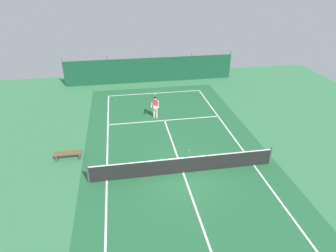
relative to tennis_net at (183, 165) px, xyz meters
name	(u,v)px	position (x,y,z in m)	size (l,w,h in m)	color
ground_plane	(183,173)	(0.00, 0.00, -0.51)	(36.00, 36.00, 0.00)	#387A4C
court_surface	(183,173)	(0.00, 0.00, -0.51)	(11.02, 26.60, 0.01)	#236038
tennis_net	(183,165)	(0.00, 0.00, 0.00)	(10.12, 0.10, 1.10)	black
back_fence	(150,74)	(0.00, 15.49, 0.16)	(16.30, 0.98, 2.70)	#14472D
tennis_player	(155,106)	(-0.61, 6.98, 0.45)	(0.84, 0.65, 1.64)	beige
tennis_ball_near_player	(189,150)	(0.84, 2.08, -0.48)	(0.07, 0.07, 0.07)	#CCDB33
tennis_ball_midcourt	(116,101)	(-3.50, 10.70, -0.48)	(0.07, 0.07, 0.07)	#CCDB33
courtside_bench	(68,154)	(-6.31, 2.37, -0.14)	(1.60, 0.40, 0.49)	brown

